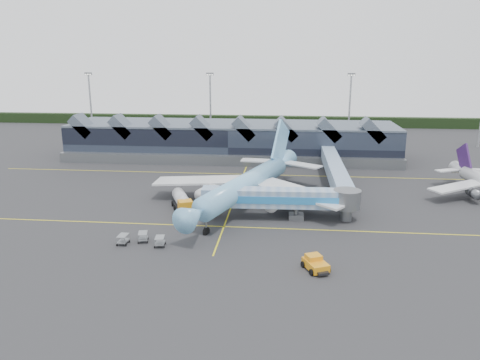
# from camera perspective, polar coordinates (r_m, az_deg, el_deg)

# --- Properties ---
(ground) EXTENTS (260.00, 260.00, 0.00)m
(ground) POSITION_cam_1_polar(r_m,az_deg,el_deg) (86.17, -1.27, -3.84)
(ground) COLOR #27282A
(ground) RESTS_ON ground
(taxi_stripes) EXTENTS (120.00, 60.00, 0.01)m
(taxi_stripes) POSITION_cam_1_polar(r_m,az_deg,el_deg) (95.63, -0.55, -1.92)
(taxi_stripes) COLOR yellow
(taxi_stripes) RESTS_ON ground
(tree_line_far) EXTENTS (260.00, 4.00, 4.00)m
(tree_line_far) POSITION_cam_1_polar(r_m,az_deg,el_deg) (192.97, 2.68, 7.23)
(tree_line_far) COLOR black
(tree_line_far) RESTS_ON ground
(terminal) EXTENTS (90.00, 22.25, 12.52)m
(terminal) POSITION_cam_1_polar(r_m,az_deg,el_deg) (131.22, -1.00, 4.89)
(terminal) COLOR black
(terminal) RESTS_ON ground
(light_masts) EXTENTS (132.40, 42.56, 22.45)m
(light_masts) POSITION_cam_1_polar(r_m,az_deg,el_deg) (145.02, 10.12, 8.66)
(light_masts) COLOR #9C9FA4
(light_masts) RESTS_ON ground
(main_airliner) EXTENTS (38.18, 44.93, 14.87)m
(main_airliner) POSITION_cam_1_polar(r_m,az_deg,el_deg) (88.79, 1.15, -0.32)
(main_airliner) COLOR #70ABE2
(main_airliner) RESTS_ON ground
(jet_bridge) EXTENTS (27.46, 4.97, 5.57)m
(jet_bridge) POSITION_cam_1_polar(r_m,az_deg,el_deg) (81.49, 6.05, -2.30)
(jet_bridge) COLOR #7395C0
(jet_bridge) RESTS_ON ground
(fuel_truck) EXTENTS (5.79, 9.62, 3.29)m
(fuel_truck) POSITION_cam_1_polar(r_m,az_deg,el_deg) (86.95, -7.14, -2.50)
(fuel_truck) COLOR black
(fuel_truck) RESTS_ON ground
(pushback_tug) EXTENTS (3.92, 4.76, 1.92)m
(pushback_tug) POSITION_cam_1_polar(r_m,az_deg,el_deg) (64.05, 9.18, -10.05)
(pushback_tug) COLOR orange
(pushback_tug) RESTS_ON ground
(baggage_carts) EXTENTS (7.25, 3.81, 1.46)m
(baggage_carts) POSITION_cam_1_polar(r_m,az_deg,el_deg) (72.95, -11.86, -7.03)
(baggage_carts) COLOR gray
(baggage_carts) RESTS_ON ground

